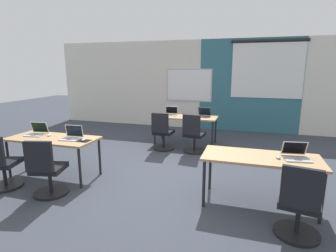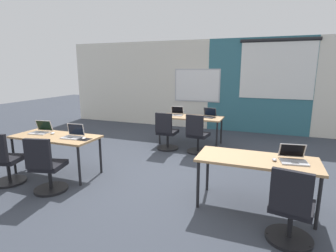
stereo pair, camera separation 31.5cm
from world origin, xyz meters
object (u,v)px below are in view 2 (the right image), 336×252
at_px(chair_far_right, 197,137).
at_px(laptop_near_left_inner, 73,135).
at_px(desk_near_right, 257,163).
at_px(mouse_near_right_end, 274,160).
at_px(chair_near_left_inner, 47,170).
at_px(desk_near_left, 56,139).
at_px(laptop_near_left_end, 41,130).
at_px(laptop_far_right, 209,115).
at_px(chair_near_left_end, 5,163).
at_px(mouse_near_left_end, 53,133).
at_px(laptop_near_right_end, 293,158).
at_px(chair_far_left, 167,134).
at_px(mouse_near_left_inner, 84,138).
at_px(chair_near_right_end, 291,212).
at_px(laptop_far_left, 177,113).
at_px(desk_far_center, 191,119).
at_px(mouse_far_left, 167,114).

bearing_deg(chair_far_right, laptop_near_left_inner, 56.86).
height_order(desk_near_right, chair_far_right, chair_far_right).
relative_size(desk_near_right, mouse_near_right_end, 15.11).
bearing_deg(mouse_near_right_end, chair_near_left_inner, -168.56).
relative_size(desk_near_left, desk_near_right, 1.00).
bearing_deg(laptop_near_left_end, chair_near_left_inner, -50.21).
bearing_deg(laptop_far_right, chair_far_right, -86.64).
xyz_separation_m(laptop_near_left_end, chair_near_left_end, (-0.02, -0.79, -0.39)).
distance_m(mouse_near_left_end, laptop_near_right_end, 4.09).
distance_m(desk_near_right, chair_far_left, 3.01).
bearing_deg(laptop_near_left_end, laptop_near_left_inner, -12.60).
bearing_deg(mouse_near_left_inner, desk_near_left, 177.81).
distance_m(laptop_far_right, chair_near_right_end, 4.00).
bearing_deg(mouse_near_left_inner, laptop_near_right_end, 1.15).
bearing_deg(laptop_far_left, chair_far_left, -97.39).
relative_size(desk_far_center, laptop_far_left, 4.27).
height_order(desk_far_center, laptop_far_right, laptop_far_right).
bearing_deg(chair_near_right_end, laptop_near_left_inner, -0.44).
bearing_deg(chair_near_left_inner, laptop_far_left, -118.15).
height_order(laptop_near_left_inner, laptop_near_right_end, laptop_near_left_inner).
xyz_separation_m(desk_near_right, mouse_near_left_end, (-3.64, 0.08, 0.08)).
bearing_deg(mouse_near_right_end, mouse_near_left_inner, -179.94).
relative_size(mouse_near_right_end, chair_near_right_end, 0.12).
xyz_separation_m(desk_near_right, laptop_near_right_end, (0.45, 0.04, 0.11)).
xyz_separation_m(mouse_near_left_end, laptop_far_right, (2.33, 2.80, 0.03)).
bearing_deg(laptop_near_left_end, mouse_near_left_end, -9.40).
bearing_deg(desk_far_center, mouse_near_left_end, -124.78).
xyz_separation_m(laptop_near_left_inner, mouse_far_left, (0.69, 2.82, -0.03)).
distance_m(desk_far_center, mouse_far_left, 0.68).
distance_m(chair_far_right, mouse_near_right_end, 2.68).
distance_m(desk_far_center, chair_far_right, 0.84).
xyz_separation_m(laptop_near_left_inner, mouse_near_left_inner, (0.26, -0.05, -0.03)).
xyz_separation_m(chair_near_right_end, mouse_far_left, (-2.84, 3.55, 0.36)).
height_order(desk_near_left, chair_near_left_inner, chair_near_left_inner).
bearing_deg(laptop_near_left_end, laptop_far_left, 49.50).
relative_size(chair_near_left_inner, laptop_near_right_end, 2.46).
bearing_deg(laptop_near_left_inner, chair_near_right_end, -16.47).
xyz_separation_m(desk_near_right, laptop_far_left, (-2.16, 2.88, 0.11)).
xyz_separation_m(desk_far_center, mouse_near_left_end, (-1.89, -2.72, 0.08)).
height_order(mouse_near_left_inner, chair_far_right, chair_far_right).
height_order(desk_near_left, chair_far_right, chair_far_right).
distance_m(desk_far_center, mouse_near_left_inner, 3.03).
height_order(chair_near_left_end, laptop_near_right_end, laptop_near_right_end).
distance_m(laptop_far_right, chair_far_left, 1.21).
xyz_separation_m(laptop_near_left_inner, chair_near_left_end, (-0.83, -0.73, -0.39)).
bearing_deg(laptop_far_left, mouse_near_right_end, -59.33).
distance_m(chair_near_left_end, laptop_near_right_end, 4.48).
distance_m(chair_near_left_end, chair_far_right, 3.80).
bearing_deg(desk_far_center, laptop_far_right, 10.67).
bearing_deg(desk_far_center, desk_near_right, -57.99).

